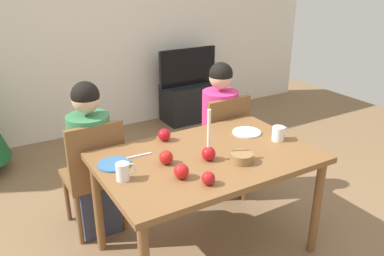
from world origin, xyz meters
TOP-DOWN VIEW (x-y plane):
  - ground_plane at (0.00, 0.00)m, footprint 7.68×7.68m
  - back_wall at (0.00, 2.60)m, footprint 6.40×0.10m
  - dining_table at (0.00, 0.00)m, footprint 1.40×0.90m
  - chair_left at (-0.58, 0.61)m, footprint 0.40×0.40m
  - chair_right at (0.53, 0.61)m, footprint 0.40×0.40m
  - person_left_child at (-0.58, 0.64)m, footprint 0.30×0.30m
  - person_right_child at (0.53, 0.64)m, footprint 0.30×0.30m
  - tv_stand at (1.19, 2.30)m, footprint 0.64×0.40m
  - tv at (1.19, 2.30)m, footprint 0.79×0.05m
  - candle_centerpiece at (-0.03, -0.06)m, footprint 0.09×0.09m
  - plate_left at (-0.57, 0.18)m, footprint 0.20×0.20m
  - plate_right at (0.44, 0.16)m, footprint 0.21×0.21m
  - mug_left at (-0.58, -0.02)m, footprint 0.12×0.08m
  - mug_right at (0.56, -0.05)m, footprint 0.13×0.09m
  - fork_left at (-0.39, 0.21)m, footprint 0.18×0.02m
  - bowl_walnuts at (0.13, -0.19)m, footprint 0.14×0.14m
  - apple_near_candle at (-0.29, 0.03)m, footprint 0.09×0.09m
  - apple_by_left_plate at (-0.14, 0.35)m, footprint 0.09×0.09m
  - apple_by_right_mug at (-0.20, -0.31)m, footprint 0.08×0.08m
  - apple_far_edge at (-0.29, -0.17)m, footprint 0.09×0.09m

SIDE VIEW (x-z plane):
  - ground_plane at x=0.00m, z-range 0.00..0.00m
  - tv_stand at x=1.19m, z-range 0.00..0.48m
  - chair_left at x=-0.58m, z-range 0.06..0.96m
  - chair_right at x=0.53m, z-range 0.06..0.96m
  - person_left_child at x=-0.58m, z-range -0.02..1.16m
  - person_right_child at x=0.53m, z-range -0.02..1.16m
  - dining_table at x=0.00m, z-range 0.29..1.04m
  - tv at x=1.19m, z-range 0.48..0.94m
  - fork_left at x=-0.39m, z-range 0.75..0.76m
  - plate_left at x=-0.57m, z-range 0.75..0.76m
  - plate_right at x=0.44m, z-range 0.75..0.76m
  - bowl_walnuts at x=0.13m, z-range 0.75..0.81m
  - apple_by_right_mug at x=-0.20m, z-range 0.75..0.83m
  - apple_near_candle at x=-0.29m, z-range 0.75..0.84m
  - apple_by_left_plate at x=-0.14m, z-range 0.75..0.84m
  - apple_far_edge at x=-0.29m, z-range 0.75..0.84m
  - mug_right at x=0.56m, z-range 0.75..0.85m
  - mug_left at x=-0.58m, z-range 0.75..0.85m
  - candle_centerpiece at x=-0.03m, z-range 0.65..0.99m
  - back_wall at x=0.00m, z-range 0.00..2.60m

